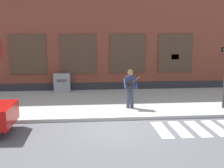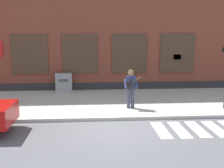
% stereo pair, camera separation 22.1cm
% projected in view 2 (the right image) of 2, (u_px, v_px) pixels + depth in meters
% --- Properties ---
extents(ground_plane, '(160.00, 160.00, 0.00)m').
position_uv_depth(ground_plane, '(116.00, 129.00, 11.37)').
color(ground_plane, '#56565B').
extents(sidewalk, '(28.00, 5.91, 0.13)m').
position_uv_depth(sidewalk, '(108.00, 102.00, 15.22)').
color(sidewalk, '#ADAAA3').
rests_on(sidewalk, ground).
extents(building_backdrop, '(28.00, 4.06, 8.23)m').
position_uv_depth(building_backdrop, '(103.00, 21.00, 19.39)').
color(building_backdrop, brown).
rests_on(building_backdrop, ground).
extents(busker, '(0.71, 0.53, 1.70)m').
position_uv_depth(busker, '(131.00, 87.00, 13.65)').
color(busker, '#33384C').
rests_on(busker, sidewalk).
extents(utility_box, '(0.90, 0.52, 1.03)m').
position_uv_depth(utility_box, '(64.00, 82.00, 17.40)').
color(utility_box, gray).
rests_on(utility_box, sidewalk).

